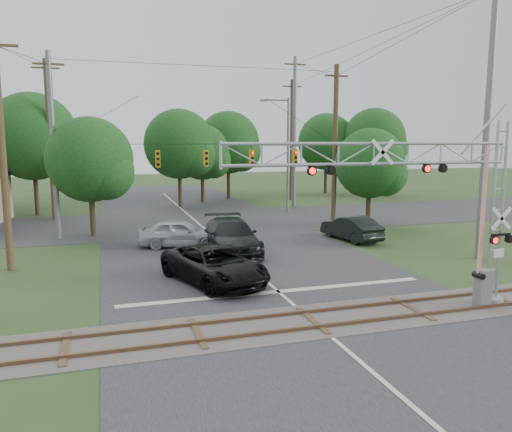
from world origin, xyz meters
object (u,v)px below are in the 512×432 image
object	(u,v)px
traffic_signal_span	(220,148)
pickup_black	(214,265)
crossing_gantry	(425,195)
car_dark	(231,236)
streetlight	(286,149)
sedan_silver	(180,233)

from	to	relation	value
traffic_signal_span	pickup_black	bearing A→B (deg)	-104.27
traffic_signal_span	crossing_gantry	bearing A→B (deg)	-80.40
car_dark	streetlight	distance (m)	16.88
sedan_silver	car_dark	bearing A→B (deg)	-121.23
crossing_gantry	streetlight	xyz separation A→B (m)	(4.32, 25.42, 1.13)
pickup_black	sedan_silver	world-z (taller)	sedan_silver
streetlight	crossing_gantry	bearing A→B (deg)	-99.64
crossing_gantry	sedan_silver	xyz separation A→B (m)	(-6.57, 13.92, -3.50)
streetlight	car_dark	bearing A→B (deg)	-121.07
traffic_signal_span	sedan_silver	world-z (taller)	traffic_signal_span
crossing_gantry	sedan_silver	bearing A→B (deg)	115.26
car_dark	sedan_silver	distance (m)	3.48
crossing_gantry	pickup_black	bearing A→B (deg)	136.34
traffic_signal_span	car_dark	world-z (taller)	traffic_signal_span
crossing_gantry	traffic_signal_span	xyz separation A→B (m)	(-3.11, 18.36, 1.32)
pickup_black	car_dark	bearing A→B (deg)	49.38
car_dark	streetlight	world-z (taller)	streetlight
sedan_silver	crossing_gantry	bearing A→B (deg)	-141.61
traffic_signal_span	pickup_black	xyz separation A→B (m)	(-3.15, -12.39, -4.82)
car_dark	sedan_silver	size ratio (longest dim) A/B	1.33
traffic_signal_span	pickup_black	size ratio (longest dim) A/B	3.31
crossing_gantry	pickup_black	xyz separation A→B (m)	(-6.26, 5.97, -3.50)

